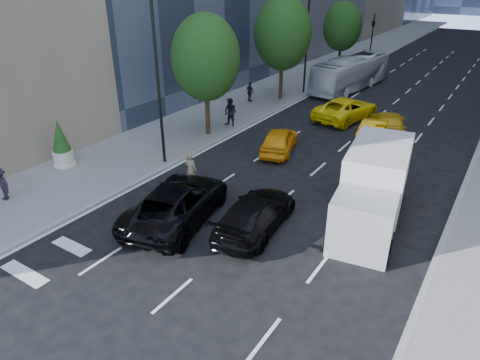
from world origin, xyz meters
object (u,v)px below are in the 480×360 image
Objects in this scene: skateboarder at (191,173)px; black_sedan_lincoln at (177,202)px; box_truck at (373,187)px; planter_shrub at (61,144)px; black_sedan_mercedes at (255,214)px; city_bus at (351,73)px.

skateboarder is 2.71m from black_sedan_lincoln.
box_truck is (8.16, 2.02, 0.64)m from skateboarder.
skateboarder is 0.28× the size of box_truck.
skateboarder is 7.75m from planter_shrub.
planter_shrub is (-8.77, 0.83, 0.52)m from black_sedan_lincoln.
planter_shrub reaches higher than black_sedan_mercedes.
box_truck is at bearing 12.94° from planter_shrub.
box_truck is at bearing -160.19° from black_sedan_lincoln.
city_bus is 4.11× the size of planter_shrub.
box_truck is (8.64, -21.40, 0.13)m from city_bus.
box_truck reaches higher than black_sedan_mercedes.
skateboarder is 0.74× the size of planter_shrub.
city_bus is 25.99m from planter_shrub.
box_truck reaches higher than black_sedan_lincoln.
city_bus is 23.07m from box_truck.
city_bus is at bearing 74.18° from planter_shrub.
planter_shrub is at bearing -18.15° from black_sedan_lincoln.
black_sedan_lincoln is at bearing -5.40° from planter_shrub.
box_truck reaches higher than skateboarder.
black_sedan_lincoln is 0.89× the size of box_truck.
planter_shrub is (-7.09, -25.01, -0.10)m from city_bus.
skateboarder is at bearing 11.92° from planter_shrub.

